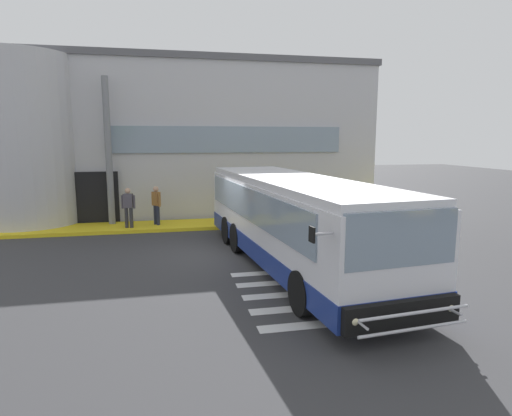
{
  "coord_description": "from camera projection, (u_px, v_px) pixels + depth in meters",
  "views": [
    {
      "loc": [
        -1.93,
        -13.97,
        3.82
      ],
      "look_at": [
        1.05,
        0.11,
        1.5
      ],
      "focal_mm": 30.05,
      "sensor_mm": 36.0,
      "label": 1
    }
  ],
  "objects": [
    {
      "name": "bay_paint_stripes",
      "position": [
        328.0,
        291.0,
        10.85
      ],
      "size": [
        4.4,
        3.96,
        0.01
      ],
      "color": "silver",
      "rests_on": "ground"
    },
    {
      "name": "entry_support_column",
      "position": [
        108.0,
        152.0,
        18.31
      ],
      "size": [
        0.28,
        0.28,
        6.29
      ],
      "primitive_type": "cylinder",
      "color": "slate",
      "rests_on": "boarding_curb"
    },
    {
      "name": "boarding_curb",
      "position": [
        211.0,
        224.0,
        19.12
      ],
      "size": [
        20.84,
        2.0,
        0.15
      ],
      "primitive_type": "cube",
      "color": "yellow",
      "rests_on": "ground"
    },
    {
      "name": "passenger_near_column",
      "position": [
        129.0,
        205.0,
        17.84
      ],
      "size": [
        0.58,
        0.44,
        1.68
      ],
      "color": "#2D2D33",
      "rests_on": "boarding_curb"
    },
    {
      "name": "terminal_building",
      "position": [
        187.0,
        139.0,
        24.89
      ],
      "size": [
        18.64,
        13.8,
        7.66
      ],
      "color": "#B7B7BC",
      "rests_on": "ground"
    },
    {
      "name": "safety_bollard_yellow",
      "position": [
        268.0,
        219.0,
        18.37
      ],
      "size": [
        0.18,
        0.18,
        0.9
      ],
      "primitive_type": "cylinder",
      "color": "yellow",
      "rests_on": "ground"
    },
    {
      "name": "passenger_by_doorway",
      "position": [
        156.0,
        203.0,
        18.45
      ],
      "size": [
        0.39,
        0.51,
        1.68
      ],
      "color": "#1E2338",
      "rests_on": "boarding_curb"
    },
    {
      "name": "ground_plane",
      "position": [
        226.0,
        253.0,
        14.5
      ],
      "size": [
        80.0,
        90.0,
        0.02
      ],
      "primitive_type": "cube",
      "color": "#353538",
      "rests_on": "ground"
    },
    {
      "name": "bus_main_foreground",
      "position": [
        293.0,
        223.0,
        12.79
      ],
      "size": [
        3.58,
        11.21,
        2.7
      ],
      "color": "silver",
      "rests_on": "ground"
    }
  ]
}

